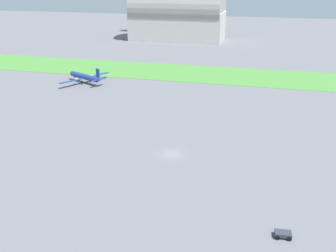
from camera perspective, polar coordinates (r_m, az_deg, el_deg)
ground_plane at (r=84.72m, az=0.43°, el=-4.12°), size 600.00×600.00×0.00m
grass_taxiway_strip at (r=153.27m, az=7.32°, el=7.44°), size 360.00×28.00×0.08m
airplane_taxiing_turboprop at (r=142.85m, az=-12.04°, el=7.06°), size 17.01×19.57×6.35m
baggage_cart_near_gate at (r=62.15m, az=16.47°, el=-14.90°), size 2.53×1.96×0.90m
hangar_distant at (r=234.76m, az=1.41°, el=16.10°), size 53.27×27.15×32.35m
control_tower at (r=264.37m, az=-3.69°, el=17.76°), size 8.00×8.00×33.75m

